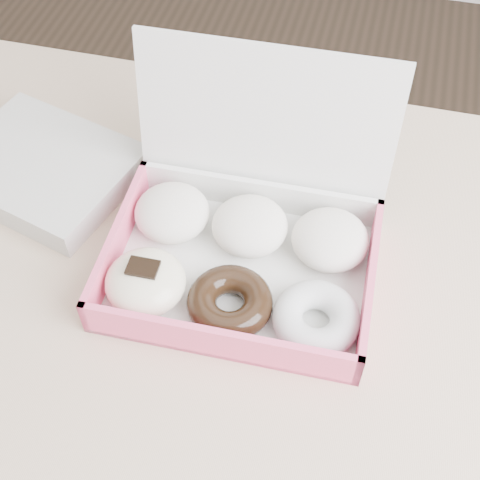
# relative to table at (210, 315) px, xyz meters

# --- Properties ---
(table) EXTENTS (1.20, 0.80, 0.75)m
(table) POSITION_rel_table_xyz_m (0.00, 0.00, 0.00)
(table) COLOR tan
(table) RESTS_ON ground
(donut_box) EXTENTS (0.33, 0.28, 0.24)m
(donut_box) POSITION_rel_table_xyz_m (0.03, 0.04, 0.12)
(donut_box) COLOR white
(donut_box) RESTS_ON table
(newspapers) EXTENTS (0.28, 0.25, 0.04)m
(newspapers) POSITION_rel_table_xyz_m (-0.27, 0.12, 0.10)
(newspapers) COLOR silver
(newspapers) RESTS_ON table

